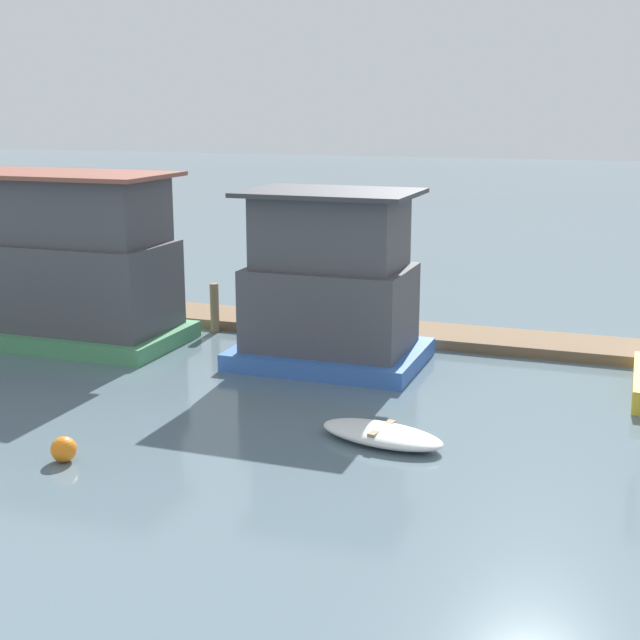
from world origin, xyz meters
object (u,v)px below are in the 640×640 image
dinghy_white (382,434)px  mooring_post_near_left (328,313)px  mooring_post_centre (215,308)px  houseboat_green (60,264)px  houseboat_blue (330,287)px  buoy_orange (64,449)px

dinghy_white → mooring_post_near_left: mooring_post_near_left is taller
mooring_post_centre → houseboat_green: bearing=-147.5°
houseboat_blue → mooring_post_near_left: bearing=110.9°
dinghy_white → buoy_orange: bearing=-151.2°
dinghy_white → mooring_post_centre: mooring_post_centre is taller
mooring_post_near_left → buoy_orange: size_ratio=3.55×
houseboat_green → mooring_post_centre: 4.80m
houseboat_blue → dinghy_white: 6.38m
houseboat_green → mooring_post_near_left: 8.06m
houseboat_green → mooring_post_centre: size_ratio=4.73×
mooring_post_centre → buoy_orange: 10.58m
houseboat_green → houseboat_blue: (8.31, 0.44, -0.22)m
mooring_post_near_left → buoy_orange: (-1.91, -10.41, -0.65)m
houseboat_blue → mooring_post_near_left: (-0.76, 1.99, -1.21)m
buoy_orange → houseboat_green: bearing=125.3°
houseboat_green → buoy_orange: houseboat_green is taller
dinghy_white → houseboat_green: bearing=156.7°
houseboat_green → dinghy_white: bearing=-23.3°
dinghy_white → mooring_post_centre: (-7.46, 7.30, 0.59)m
mooring_post_centre → houseboat_blue: bearing=-24.0°
mooring_post_centre → dinghy_white: bearing=-44.4°
mooring_post_centre → buoy_orange: size_ratio=3.00×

